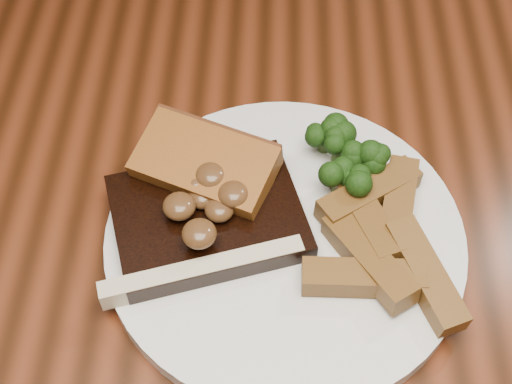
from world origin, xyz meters
TOP-DOWN VIEW (x-y plane):
  - dining_table at (0.00, 0.00)m, footprint 1.60×0.90m
  - chair_far at (-0.18, 0.53)m, footprint 0.54×0.54m
  - plate at (0.01, -0.01)m, footprint 0.31×0.31m
  - steak at (-0.06, -0.01)m, footprint 0.18×0.16m
  - steak_bone at (-0.06, -0.06)m, footprint 0.16×0.06m
  - mushroom_pile at (-0.05, -0.00)m, footprint 0.08×0.08m
  - garlic_bread at (-0.06, 0.03)m, footprint 0.13×0.10m
  - potato_wedges at (0.09, -0.01)m, footprint 0.12×0.12m
  - broccoli_cluster at (0.06, 0.05)m, footprint 0.07×0.07m

SIDE VIEW (x-z plane):
  - chair_far at x=-0.18m, z-range 0.05..1.03m
  - dining_table at x=0.00m, z-range 0.28..1.03m
  - plate at x=0.01m, z-range 0.75..0.76m
  - steak_bone at x=-0.06m, z-range 0.76..0.78m
  - steak at x=-0.06m, z-range 0.76..0.78m
  - potato_wedges at x=0.09m, z-range 0.76..0.79m
  - garlic_bread at x=-0.06m, z-range 0.76..0.79m
  - broccoli_cluster at x=0.06m, z-range 0.76..0.80m
  - mushroom_pile at x=-0.05m, z-range 0.78..0.81m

